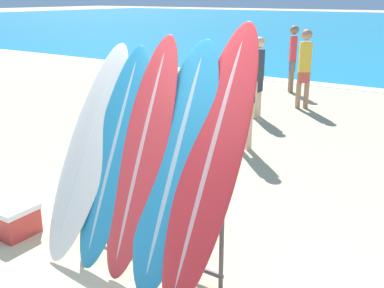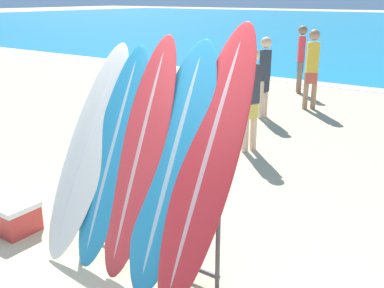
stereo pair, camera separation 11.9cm
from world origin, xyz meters
name	(u,v)px [view 2 (the right image)]	position (x,y,z in m)	size (l,w,h in m)	color
ground_plane	(152,285)	(0.00, 0.00, 0.00)	(160.00, 160.00, 0.00)	#CCB789
surfboard_rack	(142,212)	(-0.33, 0.27, 0.49)	(1.69, 0.04, 0.91)	#47474C
surfboard_slot_0	(89,148)	(-0.99, 0.28, 0.98)	(0.55, 1.15, 1.95)	silver
surfboard_slot_1	(113,154)	(-0.67, 0.28, 0.98)	(0.50, 0.96, 1.95)	teal
surfboard_slot_2	(140,155)	(-0.35, 0.30, 1.03)	(0.49, 0.96, 2.06)	red
surfboard_slot_3	(173,164)	(0.01, 0.31, 1.02)	(0.59, 1.03, 2.04)	teal
surfboard_slot_4	(207,162)	(0.33, 0.35, 1.10)	(0.53, 1.25, 2.19)	red
person_near_water	(265,75)	(-1.75, 5.60, 0.88)	(0.22, 0.27, 1.62)	beige
person_mid_beach	(251,96)	(-1.01, 3.63, 0.89)	(0.22, 0.27, 1.64)	beige
person_far_left	(312,67)	(-1.27, 6.86, 0.93)	(0.29, 0.26, 1.71)	#A87A5B
person_far_right	(301,57)	(-2.13, 8.37, 0.91)	(0.25, 0.29, 1.68)	#846047
cooler_box	(11,215)	(-1.85, -0.10, 0.16)	(0.57, 0.40, 0.33)	red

